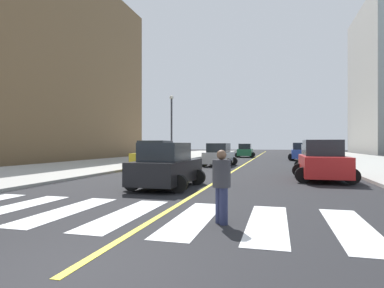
# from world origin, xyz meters

# --- Properties ---
(ground_plane) EXTENTS (220.00, 220.00, 0.00)m
(ground_plane) POSITION_xyz_m (0.00, 0.00, 0.00)
(ground_plane) COLOR black
(sidewalk_kerb_west) EXTENTS (10.00, 120.00, 0.15)m
(sidewalk_kerb_west) POSITION_xyz_m (-12.20, 20.00, 0.07)
(sidewalk_kerb_west) COLOR #9E9B93
(sidewalk_kerb_west) RESTS_ON ground
(crosswalk_paint) EXTENTS (13.50, 4.00, 0.01)m
(crosswalk_paint) POSITION_xyz_m (0.00, 4.00, 0.01)
(crosswalk_paint) COLOR silver
(crosswalk_paint) RESTS_ON ground
(lane_divider_paint) EXTENTS (0.16, 80.00, 0.01)m
(lane_divider_paint) POSITION_xyz_m (0.00, 40.00, 0.01)
(lane_divider_paint) COLOR yellow
(lane_divider_paint) RESTS_ON ground
(low_rise_brick_west) EXTENTS (16.00, 32.00, 22.89)m
(low_rise_brick_west) POSITION_xyz_m (-27.06, 30.47, 11.44)
(low_rise_brick_west) COLOR brown
(low_rise_brick_west) RESTS_ON ground
(car_silver_nearest) EXTENTS (2.79, 4.37, 1.92)m
(car_silver_nearest) POSITION_xyz_m (-1.88, 23.39, 0.90)
(car_silver_nearest) COLOR #B7B7BC
(car_silver_nearest) RESTS_ON ground
(car_green_second) EXTENTS (2.72, 4.32, 1.92)m
(car_green_second) POSITION_xyz_m (-1.52, 42.46, 0.90)
(car_green_second) COLOR #236B42
(car_green_second) RESTS_ON ground
(car_red_third) EXTENTS (2.88, 4.62, 2.06)m
(car_red_third) POSITION_xyz_m (5.15, 13.96, 0.96)
(car_red_third) COLOR red
(car_red_third) RESTS_ON ground
(car_yellow_fourth) EXTENTS (3.01, 4.73, 2.08)m
(car_yellow_fourth) POSITION_xyz_m (-5.11, 17.10, 0.97)
(car_yellow_fourth) COLOR gold
(car_yellow_fourth) RESTS_ON ground
(car_gray_fifth) EXTENTS (2.63, 4.17, 1.85)m
(car_gray_fifth) POSITION_xyz_m (5.35, 19.61, 0.86)
(car_gray_fifth) COLOR slate
(car_gray_fifth) RESTS_ON ground
(car_blue_sixth) EXTENTS (2.89, 4.55, 2.01)m
(car_blue_sixth) POSITION_xyz_m (5.48, 35.18, 0.94)
(car_blue_sixth) COLOR #2D479E
(car_blue_sixth) RESTS_ON ground
(car_black_seventh) EXTENTS (2.76, 4.32, 1.90)m
(car_black_seventh) POSITION_xyz_m (-1.63, 9.23, 0.89)
(car_black_seventh) COLOR black
(car_black_seventh) RESTS_ON ground
(pedestrian_crossing) EXTENTS (0.42, 0.42, 1.71)m
(pedestrian_crossing) POSITION_xyz_m (1.67, 3.66, 0.94)
(pedestrian_crossing) COLOR #232847
(pedestrian_crossing) RESTS_ON ground
(street_lamp) EXTENTS (0.44, 0.44, 7.14)m
(street_lamp) POSITION_xyz_m (-8.54, 30.64, 4.38)
(street_lamp) COLOR #38383D
(street_lamp) RESTS_ON sidewalk_kerb_west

